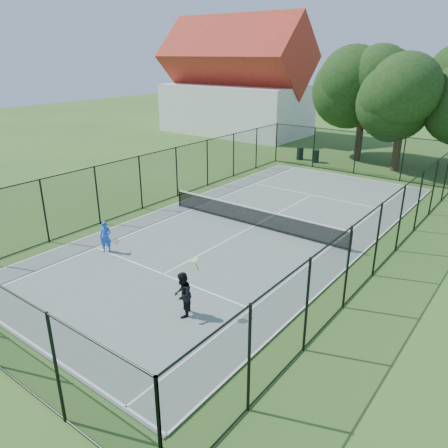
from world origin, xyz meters
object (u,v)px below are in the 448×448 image
Objects in this scene: trash_bin_left at (300,153)px; player_black at (183,295)px; trash_bin_right at (316,156)px; tennis_net at (254,216)px; player_blue at (106,237)px.

trash_bin_left is 24.04m from player_black.
trash_bin_right is at bearing -5.77° from trash_bin_left.
tennis_net is 7.30× the size of player_blue.
tennis_net is 15.04m from trash_bin_right.
player_black is at bearing -15.77° from player_blue.
trash_bin_left is at bearing 108.85° from player_black.
tennis_net is at bearing -75.44° from trash_bin_right.
player_blue reaches higher than trash_bin_left.
player_blue is at bearing -118.31° from tennis_net.
player_black is at bearing -74.39° from trash_bin_right.
trash_bin_right is 20.92m from player_blue.
player_black reaches higher than trash_bin_left.
player_blue is (-3.43, -6.37, 0.17)m from tennis_net.
player_black reaches higher than player_blue.
trash_bin_right is (1.45, -0.15, -0.01)m from trash_bin_left.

